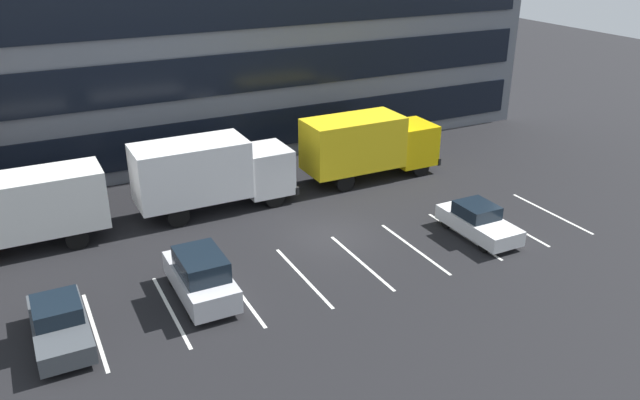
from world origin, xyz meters
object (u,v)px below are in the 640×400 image
(suv_silver, at_px, (201,276))
(sedan_white, at_px, (478,221))
(box_truck_white, at_px, (211,171))
(box_truck_yellow_all, at_px, (369,144))
(sedan_charcoal, at_px, (60,324))
(box_truck_orange, at_px, (22,209))

(suv_silver, relative_size, sedan_white, 1.03)
(box_truck_white, xyz_separation_m, box_truck_yellow_all, (9.32, 0.20, -0.02))
(box_truck_white, distance_m, sedan_charcoal, 11.93)
(box_truck_white, relative_size, sedan_charcoal, 1.87)
(sedan_charcoal, bearing_deg, box_truck_yellow_all, 25.92)
(sedan_charcoal, relative_size, suv_silver, 0.98)
(box_truck_orange, bearing_deg, suv_silver, -52.80)
(box_truck_yellow_all, distance_m, sedan_white, 8.82)
(box_truck_orange, xyz_separation_m, sedan_white, (18.96, -8.18, -1.23))
(box_truck_yellow_all, distance_m, sedan_charcoal, 19.71)
(box_truck_yellow_all, bearing_deg, box_truck_orange, -178.43)
(sedan_charcoal, xyz_separation_m, sedan_white, (18.50, -0.09, -0.00))
(sedan_charcoal, bearing_deg, sedan_white, -0.26)
(box_truck_white, distance_m, box_truck_orange, 8.82)
(box_truck_white, distance_m, sedan_white, 13.29)
(box_truck_white, bearing_deg, sedan_charcoal, -134.89)
(box_truck_white, relative_size, sedan_white, 1.87)
(box_truck_yellow_all, bearing_deg, sedan_charcoal, -154.08)
(box_truck_white, height_order, suv_silver, box_truck_white)
(box_truck_white, bearing_deg, suv_silver, -111.34)
(box_truck_white, xyz_separation_m, sedan_charcoal, (-8.36, -8.39, -1.37))
(box_truck_yellow_all, height_order, suv_silver, box_truck_yellow_all)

